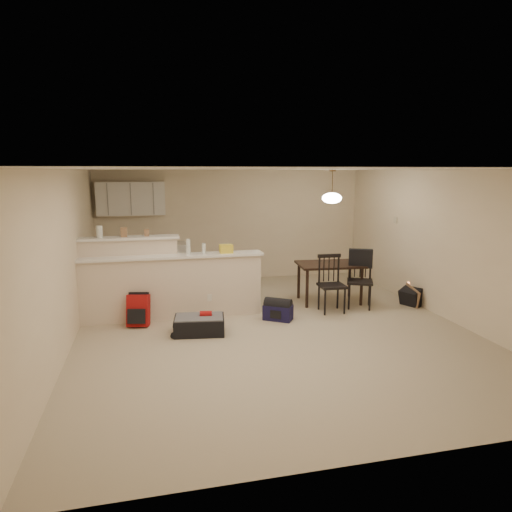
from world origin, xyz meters
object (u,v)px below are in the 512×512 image
object	(u,v)px
dining_chair_near	(332,284)
suitcase	(199,325)
dining_chair_far	(360,280)
red_backpack	(138,310)
navy_duffel	(278,312)
pendant_lamp	(332,198)
black_daypack	(411,297)
dining_table	(330,268)

from	to	relation	value
dining_chair_near	suitcase	size ratio (longest dim) A/B	1.33
dining_chair_far	red_backpack	world-z (taller)	dining_chair_far
dining_chair_far	navy_duffel	xyz separation A→B (m)	(-1.65, -0.35, -0.39)
pendant_lamp	navy_duffel	xyz separation A→B (m)	(-1.25, -0.82, -1.86)
pendant_lamp	black_daypack	xyz separation A→B (m)	(1.39, -0.59, -1.83)
navy_duffel	suitcase	bearing A→B (deg)	-132.05
red_backpack	navy_duffel	world-z (taller)	red_backpack
dining_chair_near	suitcase	distance (m)	2.50
dining_table	pendant_lamp	xyz separation A→B (m)	(0.00, -0.00, 1.33)
dining_table	suitcase	size ratio (longest dim) A/B	1.66
black_daypack	dining_chair_far	bearing A→B (deg)	56.86
red_backpack	black_daypack	xyz separation A→B (m)	(4.92, 0.00, -0.10)
dining_chair_far	dining_table	bearing A→B (deg)	154.65
pendant_lamp	dining_chair_far	world-z (taller)	pendant_lamp
pendant_lamp	black_daypack	size ratio (longest dim) A/B	1.71
dining_chair_far	dining_chair_near	bearing A→B (deg)	-142.47
red_backpack	pendant_lamp	bearing A→B (deg)	21.99
pendant_lamp	dining_chair_near	world-z (taller)	pendant_lamp
red_backpack	navy_duffel	size ratio (longest dim) A/B	1.08
suitcase	navy_duffel	distance (m)	1.41
suitcase	red_backpack	size ratio (longest dim) A/B	1.49
pendant_lamp	black_daypack	bearing A→B (deg)	-23.07
pendant_lamp	suitcase	distance (m)	3.42
dining_table	dining_chair_far	xyz separation A→B (m)	(0.40, -0.48, -0.14)
pendant_lamp	dining_chair_far	bearing A→B (deg)	-50.19
pendant_lamp	navy_duffel	size ratio (longest dim) A/B	1.31
dining_chair_far	red_backpack	bearing A→B (deg)	-153.46
dining_chair_far	red_backpack	distance (m)	3.94
dining_table	red_backpack	bearing A→B (deg)	-165.68
dining_table	suitcase	bearing A→B (deg)	-150.99
suitcase	navy_duffel	world-z (taller)	same
pendant_lamp	suitcase	world-z (taller)	pendant_lamp
navy_duffel	black_daypack	world-z (taller)	black_daypack
dining_chair_far	navy_duffel	bearing A→B (deg)	-143.25
pendant_lamp	dining_chair_near	xyz separation A→B (m)	(-0.20, -0.61, -1.48)
red_backpack	dining_chair_near	bearing A→B (deg)	12.13
red_backpack	black_daypack	size ratio (longest dim) A/B	1.42
dining_chair_near	dining_chair_far	bearing A→B (deg)	15.13
dining_chair_near	dining_chair_far	size ratio (longest dim) A/B	0.98
dining_chair_near	black_daypack	distance (m)	1.63
dining_chair_far	black_daypack	bearing A→B (deg)	18.18
pendant_lamp	suitcase	size ratio (longest dim) A/B	0.81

